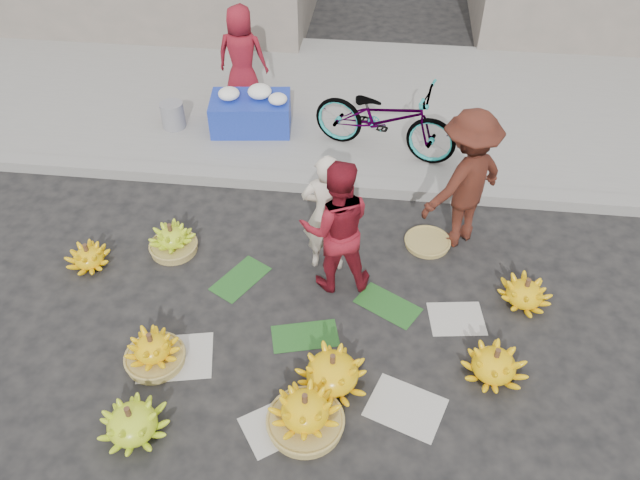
# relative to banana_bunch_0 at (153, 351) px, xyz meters

# --- Properties ---
(ground) EXTENTS (80.00, 80.00, 0.00)m
(ground) POSITION_rel_banana_bunch_0_xyz_m (1.47, 0.66, -0.16)
(ground) COLOR black
(ground) RESTS_ON ground
(curb) EXTENTS (40.00, 0.25, 0.15)m
(curb) POSITION_rel_banana_bunch_0_xyz_m (1.47, 2.86, -0.09)
(curb) COLOR gray
(curb) RESTS_ON ground
(sidewalk) EXTENTS (40.00, 4.00, 0.12)m
(sidewalk) POSITION_rel_banana_bunch_0_xyz_m (1.47, 4.96, -0.10)
(sidewalk) COLOR gray
(sidewalk) RESTS_ON ground
(newspaper_scatter) EXTENTS (3.20, 1.80, 0.00)m
(newspaper_scatter) POSITION_rel_banana_bunch_0_xyz_m (1.47, -0.14, -0.16)
(newspaper_scatter) COLOR beige
(newspaper_scatter) RESTS_ON ground
(banana_leaves) EXTENTS (2.00, 1.00, 0.00)m
(banana_leaves) POSITION_rel_banana_bunch_0_xyz_m (1.37, 0.86, -0.16)
(banana_leaves) COLOR #194C19
(banana_leaves) RESTS_ON ground
(banana_bunch_0) EXTENTS (0.62, 0.62, 0.40)m
(banana_bunch_0) POSITION_rel_banana_bunch_0_xyz_m (0.00, 0.00, 0.00)
(banana_bunch_0) COLOR olive
(banana_bunch_0) RESTS_ON ground
(banana_bunch_1) EXTENTS (0.72, 0.72, 0.37)m
(banana_bunch_1) POSITION_rel_banana_bunch_0_xyz_m (0.05, -0.75, -0.00)
(banana_bunch_1) COLOR #98C81C
(banana_bunch_1) RESTS_ON ground
(banana_bunch_2) EXTENTS (0.73, 0.73, 0.45)m
(banana_bunch_2) POSITION_rel_banana_bunch_0_xyz_m (1.51, -0.51, 0.03)
(banana_bunch_2) COLOR olive
(banana_bunch_2) RESTS_ON ground
(banana_bunch_3) EXTENTS (0.75, 0.75, 0.41)m
(banana_bunch_3) POSITION_rel_banana_bunch_0_xyz_m (1.69, -0.05, 0.02)
(banana_bunch_3) COLOR yellow
(banana_bunch_3) RESTS_ON ground
(banana_bunch_4) EXTENTS (0.69, 0.69, 0.36)m
(banana_bunch_4) POSITION_rel_banana_bunch_0_xyz_m (3.16, 0.22, -0.01)
(banana_bunch_4) COLOR yellow
(banana_bunch_4) RESTS_ON ground
(banana_bunch_5) EXTENTS (0.69, 0.69, 0.33)m
(banana_bunch_5) POSITION_rel_banana_bunch_0_xyz_m (3.56, 1.18, -0.02)
(banana_bunch_5) COLOR yellow
(banana_bunch_5) RESTS_ON ground
(banana_bunch_6) EXTENTS (0.47, 0.47, 0.29)m
(banana_bunch_6) POSITION_rel_banana_bunch_0_xyz_m (-1.12, 1.20, -0.04)
(banana_bunch_6) COLOR yellow
(banana_bunch_6) RESTS_ON ground
(banana_bunch_7) EXTENTS (0.52, 0.52, 0.38)m
(banana_bunch_7) POSITION_rel_banana_bunch_0_xyz_m (-0.27, 1.53, -0.01)
(banana_bunch_7) COLOR olive
(banana_bunch_7) RESTS_ON ground
(basket_spare) EXTENTS (0.51, 0.51, 0.06)m
(basket_spare) POSITION_rel_banana_bunch_0_xyz_m (2.59, 1.96, -0.14)
(basket_spare) COLOR olive
(basket_spare) RESTS_ON ground
(incense_stack) EXTENTS (0.21, 0.14, 0.08)m
(incense_stack) POSITION_rel_banana_bunch_0_xyz_m (1.79, 0.11, -0.12)
(incense_stack) COLOR red
(incense_stack) RESTS_ON ground
(vendor_cream) EXTENTS (0.53, 0.35, 1.43)m
(vendor_cream) POSITION_rel_banana_bunch_0_xyz_m (1.47, 1.51, 0.55)
(vendor_cream) COLOR beige
(vendor_cream) RESTS_ON ground
(vendor_red) EXTENTS (0.84, 0.70, 1.53)m
(vendor_red) POSITION_rel_banana_bunch_0_xyz_m (1.59, 1.26, 0.60)
(vendor_red) COLOR maroon
(vendor_red) RESTS_ON ground
(man_striped) EXTENTS (1.21, 1.17, 1.66)m
(man_striped) POSITION_rel_banana_bunch_0_xyz_m (2.90, 2.11, 0.66)
(man_striped) COLOR maroon
(man_striped) RESTS_ON ground
(flower_table) EXTENTS (1.16, 0.80, 0.63)m
(flower_table) POSITION_rel_banana_bunch_0_xyz_m (0.15, 3.99, 0.22)
(flower_table) COLOR #182D9F
(flower_table) RESTS_ON sidewalk
(grey_bucket) EXTENTS (0.32, 0.32, 0.37)m
(grey_bucket) POSITION_rel_banana_bunch_0_xyz_m (-0.95, 3.89, 0.14)
(grey_bucket) COLOR gray
(grey_bucket) RESTS_ON sidewalk
(flower_vendor) EXTENTS (0.72, 0.48, 1.45)m
(flower_vendor) POSITION_rel_banana_bunch_0_xyz_m (-0.08, 4.67, 0.68)
(flower_vendor) COLOR maroon
(flower_vendor) RESTS_ON sidewalk
(bicycle) EXTENTS (1.19, 2.03, 1.01)m
(bicycle) POSITION_rel_banana_bunch_0_xyz_m (2.00, 3.63, 0.46)
(bicycle) COLOR gray
(bicycle) RESTS_ON sidewalk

